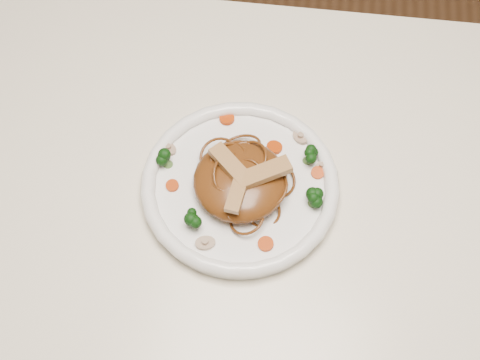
# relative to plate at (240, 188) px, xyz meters

# --- Properties ---
(table) EXTENTS (1.20, 0.80, 0.75)m
(table) POSITION_rel_plate_xyz_m (0.05, -0.05, -0.11)
(table) COLOR silver
(table) RESTS_ON ground
(plate) EXTENTS (0.32, 0.32, 0.02)m
(plate) POSITION_rel_plate_xyz_m (0.00, 0.00, 0.00)
(plate) COLOR white
(plate) RESTS_ON table
(noodle_mound) EXTENTS (0.15, 0.15, 0.04)m
(noodle_mound) POSITION_rel_plate_xyz_m (0.00, -0.00, 0.03)
(noodle_mound) COLOR #592E11
(noodle_mound) RESTS_ON plate
(chicken_a) EXTENTS (0.07, 0.06, 0.01)m
(chicken_a) POSITION_rel_plate_xyz_m (0.03, -0.00, 0.05)
(chicken_a) COLOR tan
(chicken_a) RESTS_ON noodle_mound
(chicken_b) EXTENTS (0.06, 0.06, 0.01)m
(chicken_b) POSITION_rel_plate_xyz_m (-0.01, 0.00, 0.05)
(chicken_b) COLOR tan
(chicken_b) RESTS_ON noodle_mound
(chicken_c) EXTENTS (0.03, 0.06, 0.01)m
(chicken_c) POSITION_rel_plate_xyz_m (0.00, -0.03, 0.05)
(chicken_c) COLOR tan
(chicken_c) RESTS_ON noodle_mound
(broccoli_0) EXTENTS (0.03, 0.03, 0.03)m
(broccoli_0) POSITION_rel_plate_xyz_m (0.09, 0.05, 0.02)
(broccoli_0) COLOR #0C340A
(broccoli_0) RESTS_ON plate
(broccoli_1) EXTENTS (0.03, 0.03, 0.03)m
(broccoli_1) POSITION_rel_plate_xyz_m (-0.10, 0.02, 0.02)
(broccoli_1) COLOR #0C340A
(broccoli_1) RESTS_ON plate
(broccoli_2) EXTENTS (0.03, 0.03, 0.03)m
(broccoli_2) POSITION_rel_plate_xyz_m (-0.05, -0.06, 0.02)
(broccoli_2) COLOR #0C340A
(broccoli_2) RESTS_ON plate
(broccoli_3) EXTENTS (0.03, 0.03, 0.03)m
(broccoli_3) POSITION_rel_plate_xyz_m (0.10, -0.02, 0.02)
(broccoli_3) COLOR #0C340A
(broccoli_3) RESTS_ON plate
(carrot_0) EXTENTS (0.02, 0.02, 0.00)m
(carrot_0) POSITION_rel_plate_xyz_m (0.04, 0.06, 0.01)
(carrot_0) COLOR #B32B06
(carrot_0) RESTS_ON plate
(carrot_1) EXTENTS (0.02, 0.02, 0.00)m
(carrot_1) POSITION_rel_plate_xyz_m (-0.09, -0.01, 0.01)
(carrot_1) COLOR #B32B06
(carrot_1) RESTS_ON plate
(carrot_2) EXTENTS (0.02, 0.02, 0.00)m
(carrot_2) POSITION_rel_plate_xyz_m (0.10, 0.03, 0.01)
(carrot_2) COLOR #B32B06
(carrot_2) RESTS_ON plate
(carrot_3) EXTENTS (0.03, 0.03, 0.00)m
(carrot_3) POSITION_rel_plate_xyz_m (-0.03, 0.10, 0.01)
(carrot_3) COLOR #B32B06
(carrot_3) RESTS_ON plate
(carrot_4) EXTENTS (0.03, 0.03, 0.00)m
(carrot_4) POSITION_rel_plate_xyz_m (0.04, -0.08, 0.01)
(carrot_4) COLOR #B32B06
(carrot_4) RESTS_ON plate
(mushroom_0) EXTENTS (0.03, 0.03, 0.01)m
(mushroom_0) POSITION_rel_plate_xyz_m (-0.03, -0.09, 0.01)
(mushroom_0) COLOR #C5AC93
(mushroom_0) RESTS_ON plate
(mushroom_1) EXTENTS (0.03, 0.03, 0.01)m
(mushroom_1) POSITION_rel_plate_xyz_m (0.11, 0.04, 0.01)
(mushroom_1) COLOR #C5AC93
(mushroom_1) RESTS_ON plate
(mushroom_2) EXTENTS (0.03, 0.03, 0.01)m
(mushroom_2) POSITION_rel_plate_xyz_m (-0.11, 0.04, 0.01)
(mushroom_2) COLOR #C5AC93
(mushroom_2) RESTS_ON plate
(mushroom_3) EXTENTS (0.04, 0.04, 0.01)m
(mushroom_3) POSITION_rel_plate_xyz_m (0.08, 0.09, 0.01)
(mushroom_3) COLOR #C5AC93
(mushroom_3) RESTS_ON plate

